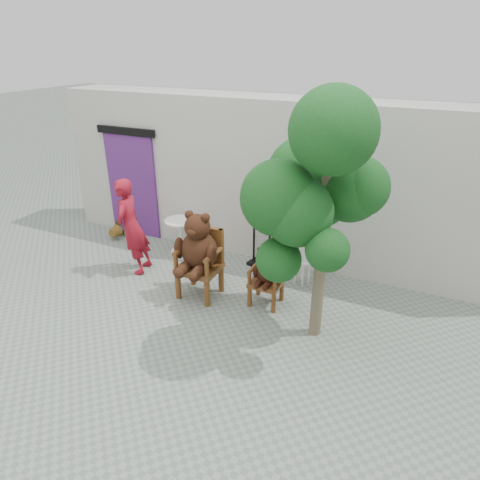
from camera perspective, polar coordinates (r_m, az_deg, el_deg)
The scene contains 11 objects.
ground_plane at distance 6.46m, azimuth -5.92°, elevation -12.26°, with size 60.00×60.00×0.00m, color gray.
back_wall at distance 8.30m, azimuth 4.59°, elevation 8.18°, with size 9.00×1.00×3.00m, color #B8B6AC.
doorway at distance 9.41m, azimuth -14.16°, elevation 7.42°, with size 1.40×0.11×2.33m.
chair_big at distance 6.93m, azimuth -5.53°, elevation -1.34°, with size 0.74×0.78×1.49m.
chair_small at distance 6.83m, azimuth 3.60°, elevation -4.49°, with size 0.50×0.49×0.92m.
person at distance 7.89m, azimuth -14.26°, elevation 1.69°, with size 0.64×0.42×1.75m, color maroon.
cafe_table at distance 8.57m, azimuth -7.94°, elevation 1.02°, with size 0.60×0.60×0.70m.
display_stand at distance 7.94m, azimuth 2.90°, elevation 0.35°, with size 0.52×0.45×1.51m.
stool_bucket at distance 7.40m, azimuth 8.48°, elevation -1.34°, with size 0.32×0.32×1.45m.
tree at distance 5.56m, azimuth 9.96°, elevation 7.13°, with size 1.70×1.95×3.51m.
potted_plant at distance 9.57m, azimuth -15.78°, elevation 1.54°, with size 0.41×0.36×0.46m, color black.
Camera 1 is at (2.74, -4.35, 3.91)m, focal length 32.00 mm.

